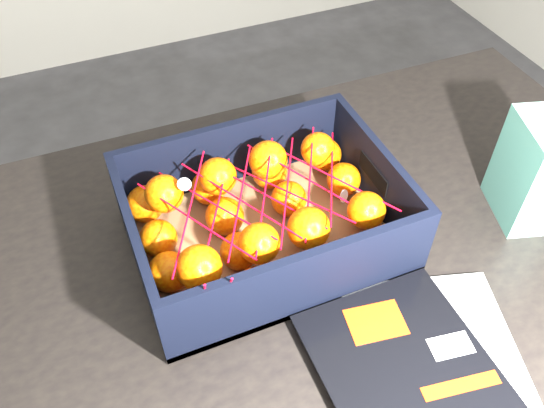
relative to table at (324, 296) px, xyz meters
name	(u,v)px	position (x,y,z in m)	size (l,w,h in m)	color
ground	(254,377)	(-0.05, 0.22, -0.65)	(3.50, 3.50, 0.00)	#313133
table	(324,296)	(0.00, 0.00, 0.00)	(1.21, 0.82, 0.75)	black
magazine_stack	(427,376)	(0.03, -0.22, 0.11)	(0.32, 0.34, 0.02)	#B3B3AF
produce_crate	(264,223)	(-0.08, 0.07, 0.14)	(0.39, 0.29, 0.13)	olive
clementine_heap	(261,217)	(-0.08, 0.07, 0.16)	(0.36, 0.27, 0.11)	#FF6105
mesh_net	(261,200)	(-0.08, 0.06, 0.20)	(0.32, 0.26, 0.09)	red
retail_carton	(534,171)	(0.32, -0.03, 0.18)	(0.08, 0.11, 0.17)	white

